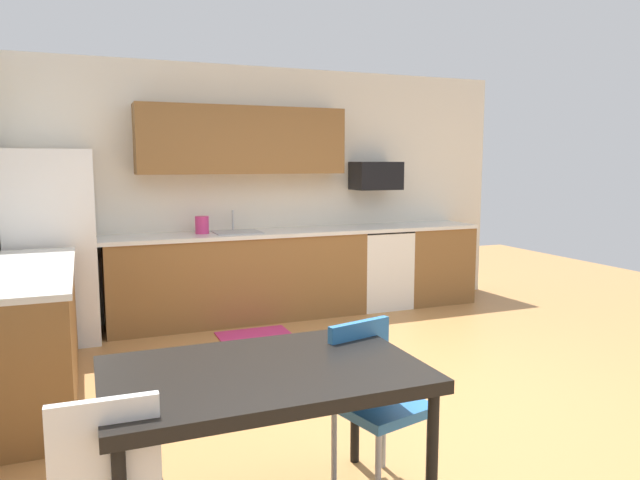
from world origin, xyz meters
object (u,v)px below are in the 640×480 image
kettle (202,226)px  oven_range (379,268)px  dining_table (263,381)px  chair_near_table (373,392)px  chair_far_side (107,477)px  microwave (376,176)px  refrigerator (52,247)px

kettle → oven_range: bearing=-1.4°
dining_table → chair_near_table: chair_near_table is taller
dining_table → oven_range: bearing=55.5°
dining_table → chair_far_side: (-0.68, -0.23, -0.20)m
oven_range → kettle: bearing=178.6°
kettle → chair_far_side: bearing=-105.9°
microwave → dining_table: (-2.45, -3.67, -0.82)m
refrigerator → dining_table: size_ratio=1.28×
microwave → kettle: size_ratio=2.70×
refrigerator → dining_table: 3.63m
chair_far_side → kettle: size_ratio=4.25×
chair_far_side → kettle: kettle is taller
microwave → chair_near_table: microwave is taller
refrigerator → oven_range: refrigerator is taller
microwave → kettle: (-2.03, -0.05, -0.50)m
refrigerator → chair_near_table: 3.74m
dining_table → chair_far_side: size_ratio=1.65×
chair_near_table → kettle: kettle is taller
chair_far_side → refrigerator: bearing=94.8°
chair_near_table → chair_far_side: size_ratio=1.00×
dining_table → kettle: bearing=83.4°
microwave → kettle: 2.09m
chair_near_table → chair_far_side: 1.35m
oven_range → kettle: kettle is taller
oven_range → microwave: size_ratio=1.69×
microwave → dining_table: microwave is taller
oven_range → chair_near_table: (-1.83, -3.43, 0.05)m
microwave → chair_far_side: (-3.13, -3.90, -1.01)m
refrigerator → chair_far_side: refrigerator is taller
refrigerator → kettle: (1.41, 0.13, 0.13)m
oven_range → kettle: (-2.03, 0.05, 0.56)m
microwave → kettle: microwave is taller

